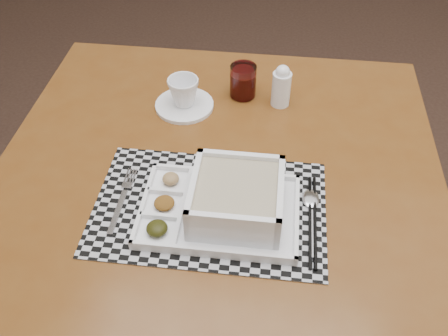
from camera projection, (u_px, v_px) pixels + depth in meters
The scene contains 11 objects.
floor at pixel (401, 261), 1.85m from camera, with size 5.00×5.00×0.00m, color black.
dining_table at pixel (217, 195), 1.17m from camera, with size 1.00×1.00×0.75m.
placemat at pixel (210, 208), 1.03m from camera, with size 0.48×0.32×0.00m, color #A9AAB1.
serving_tray at pixel (230, 202), 1.00m from camera, with size 0.32×0.22×0.09m.
fork at pixel (122, 198), 1.05m from camera, with size 0.02×0.19×0.00m.
spoon at pixel (311, 204), 1.04m from camera, with size 0.04×0.18×0.01m.
chopsticks at pixel (312, 220), 1.00m from camera, with size 0.02×0.24×0.01m.
saucer at pixel (184, 105), 1.28m from camera, with size 0.15×0.15×0.01m, color white.
cup at pixel (184, 92), 1.25m from camera, with size 0.08×0.08×0.07m, color white.
juice_glass at pixel (243, 83), 1.29m from camera, with size 0.07×0.07×0.09m.
creamer_bottle at pixel (281, 86), 1.25m from camera, with size 0.05×0.05×0.11m.
Camera 1 is at (-0.53, -1.15, 1.53)m, focal length 40.00 mm.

